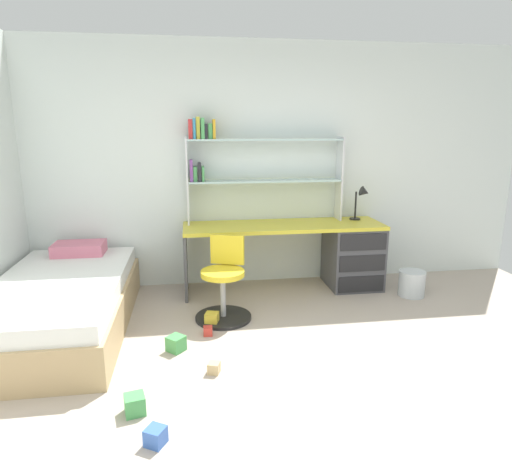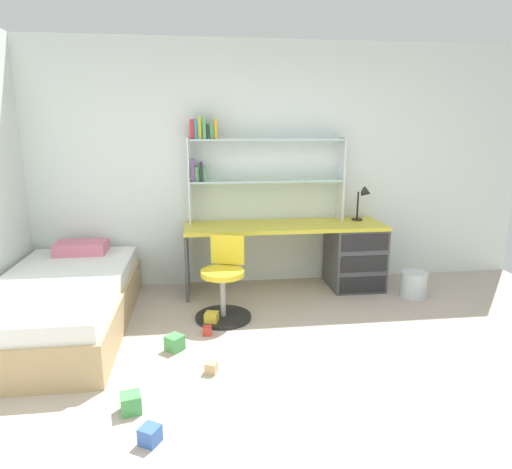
{
  "view_description": "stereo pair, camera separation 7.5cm",
  "coord_description": "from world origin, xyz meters",
  "px_view_note": "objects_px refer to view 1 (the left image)",
  "views": [
    {
      "loc": [
        -0.8,
        -2.36,
        1.73
      ],
      "look_at": [
        -0.23,
        1.52,
        0.79
      ],
      "focal_mm": 31.17,
      "sensor_mm": 36.0,
      "label": 1
    },
    {
      "loc": [
        -0.72,
        -2.37,
        1.73
      ],
      "look_at": [
        -0.23,
        1.52,
        0.79
      ],
      "focal_mm": 31.17,
      "sensor_mm": 36.0,
      "label": 2
    }
  ],
  "objects_px": {
    "toy_block_green_4": "(135,404)",
    "toy_block_natural_3": "(214,368)",
    "toy_block_red_1": "(208,331)",
    "bookshelf_hutch": "(245,160)",
    "toy_block_blue_0": "(156,436)",
    "toy_block_yellow_2": "(212,319)",
    "desk": "(334,251)",
    "waste_bin": "(412,283)",
    "toy_block_green_5": "(176,344)",
    "swivel_chair": "(224,288)",
    "desk_lamp": "(362,198)",
    "bed_platform": "(61,304)"
  },
  "relations": [
    {
      "from": "toy_block_green_4",
      "to": "toy_block_natural_3",
      "type": "bearing_deg",
      "value": 37.83
    },
    {
      "from": "toy_block_red_1",
      "to": "toy_block_natural_3",
      "type": "xyz_separation_m",
      "value": [
        0.02,
        -0.62,
        0.0
      ]
    },
    {
      "from": "bookshelf_hutch",
      "to": "toy_block_blue_0",
      "type": "xyz_separation_m",
      "value": [
        -0.82,
        -2.52,
        -1.35
      ]
    },
    {
      "from": "toy_block_blue_0",
      "to": "toy_block_yellow_2",
      "type": "distance_m",
      "value": 1.57
    },
    {
      "from": "desk",
      "to": "toy_block_green_4",
      "type": "xyz_separation_m",
      "value": [
        -1.94,
        -2.03,
        -0.35
      ]
    },
    {
      "from": "waste_bin",
      "to": "toy_block_yellow_2",
      "type": "relative_size",
      "value": 2.4
    },
    {
      "from": "waste_bin",
      "to": "toy_block_yellow_2",
      "type": "bearing_deg",
      "value": -168.81
    },
    {
      "from": "waste_bin",
      "to": "toy_block_red_1",
      "type": "relative_size",
      "value": 3.61
    },
    {
      "from": "waste_bin",
      "to": "toy_block_blue_0",
      "type": "xyz_separation_m",
      "value": [
        -2.52,
        -1.94,
        -0.08
      ]
    },
    {
      "from": "toy_block_blue_0",
      "to": "toy_block_green_4",
      "type": "distance_m",
      "value": 0.34
    },
    {
      "from": "toy_block_blue_0",
      "to": "toy_block_green_5",
      "type": "distance_m",
      "value": 1.08
    },
    {
      "from": "swivel_chair",
      "to": "toy_block_blue_0",
      "type": "height_order",
      "value": "swivel_chair"
    },
    {
      "from": "bookshelf_hutch",
      "to": "toy_block_green_4",
      "type": "distance_m",
      "value": 2.77
    },
    {
      "from": "desk",
      "to": "toy_block_green_4",
      "type": "distance_m",
      "value": 2.83
    },
    {
      "from": "desk_lamp",
      "to": "toy_block_natural_3",
      "type": "xyz_separation_m",
      "value": [
        -1.75,
        -1.73,
        -0.94
      ]
    },
    {
      "from": "toy_block_yellow_2",
      "to": "toy_block_green_5",
      "type": "xyz_separation_m",
      "value": [
        -0.31,
        -0.44,
        0.0
      ]
    },
    {
      "from": "desk_lamp",
      "to": "waste_bin",
      "type": "relative_size",
      "value": 1.4
    },
    {
      "from": "toy_block_red_1",
      "to": "swivel_chair",
      "type": "bearing_deg",
      "value": 64.31
    },
    {
      "from": "waste_bin",
      "to": "toy_block_green_4",
      "type": "bearing_deg",
      "value": -148.47
    },
    {
      "from": "desk_lamp",
      "to": "toy_block_green_4",
      "type": "xyz_separation_m",
      "value": [
        -2.26,
        -2.12,
        -0.92
      ]
    },
    {
      "from": "swivel_chair",
      "to": "toy_block_green_4",
      "type": "relative_size",
      "value": 6.26
    },
    {
      "from": "swivel_chair",
      "to": "bed_platform",
      "type": "bearing_deg",
      "value": -178.08
    },
    {
      "from": "toy_block_green_4",
      "to": "toy_block_green_5",
      "type": "xyz_separation_m",
      "value": [
        0.23,
        0.78,
        0.0
      ]
    },
    {
      "from": "bed_platform",
      "to": "desk_lamp",
      "type": "bearing_deg",
      "value": 15.04
    },
    {
      "from": "desk_lamp",
      "to": "toy_block_green_5",
      "type": "height_order",
      "value": "desk_lamp"
    },
    {
      "from": "bed_platform",
      "to": "toy_block_natural_3",
      "type": "bearing_deg",
      "value": -35.59
    },
    {
      "from": "toy_block_yellow_2",
      "to": "toy_block_green_5",
      "type": "height_order",
      "value": "toy_block_green_5"
    },
    {
      "from": "bookshelf_hutch",
      "to": "swivel_chair",
      "type": "relative_size",
      "value": 2.21
    },
    {
      "from": "desk",
      "to": "toy_block_natural_3",
      "type": "xyz_separation_m",
      "value": [
        -1.42,
        -1.64,
        -0.37
      ]
    },
    {
      "from": "swivel_chair",
      "to": "waste_bin",
      "type": "distance_m",
      "value": 2.03
    },
    {
      "from": "toy_block_natural_3",
      "to": "swivel_chair",
      "type": "bearing_deg",
      "value": 81.25
    },
    {
      "from": "toy_block_red_1",
      "to": "bookshelf_hutch",
      "type": "bearing_deg",
      "value": 68.52
    },
    {
      "from": "toy_block_yellow_2",
      "to": "desk",
      "type": "bearing_deg",
      "value": 30.37
    },
    {
      "from": "desk_lamp",
      "to": "waste_bin",
      "type": "bearing_deg",
      "value": -50.57
    },
    {
      "from": "bed_platform",
      "to": "toy_block_natural_3",
      "type": "height_order",
      "value": "bed_platform"
    },
    {
      "from": "desk",
      "to": "toy_block_green_5",
      "type": "bearing_deg",
      "value": -143.58
    },
    {
      "from": "toy_block_blue_0",
      "to": "toy_block_yellow_2",
      "type": "bearing_deg",
      "value": 75.65
    },
    {
      "from": "desk",
      "to": "toy_block_natural_3",
      "type": "height_order",
      "value": "desk"
    },
    {
      "from": "toy_block_red_1",
      "to": "toy_block_yellow_2",
      "type": "relative_size",
      "value": 0.67
    },
    {
      "from": "toy_block_blue_0",
      "to": "toy_block_red_1",
      "type": "xyz_separation_m",
      "value": [
        0.35,
        1.32,
        -0.01
      ]
    },
    {
      "from": "toy_block_green_4",
      "to": "waste_bin",
      "type": "bearing_deg",
      "value": 31.53
    },
    {
      "from": "bookshelf_hutch",
      "to": "swivel_chair",
      "type": "distance_m",
      "value": 1.43
    },
    {
      "from": "toy_block_natural_3",
      "to": "toy_block_green_4",
      "type": "height_order",
      "value": "toy_block_green_4"
    },
    {
      "from": "toy_block_red_1",
      "to": "toy_block_natural_3",
      "type": "height_order",
      "value": "toy_block_natural_3"
    },
    {
      "from": "toy_block_blue_0",
      "to": "bookshelf_hutch",
      "type": "bearing_deg",
      "value": 72.01
    },
    {
      "from": "swivel_chair",
      "to": "toy_block_blue_0",
      "type": "relative_size",
      "value": 7.41
    },
    {
      "from": "bookshelf_hutch",
      "to": "bed_platform",
      "type": "xyz_separation_m",
      "value": [
        -1.73,
        -0.91,
        -1.16
      ]
    },
    {
      "from": "bed_platform",
      "to": "toy_block_yellow_2",
      "type": "height_order",
      "value": "bed_platform"
    },
    {
      "from": "toy_block_red_1",
      "to": "toy_block_green_4",
      "type": "xyz_separation_m",
      "value": [
        -0.49,
        -1.01,
        0.02
      ]
    },
    {
      "from": "waste_bin",
      "to": "toy_block_red_1",
      "type": "xyz_separation_m",
      "value": [
        -2.17,
        -0.62,
        -0.1
      ]
    }
  ]
}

